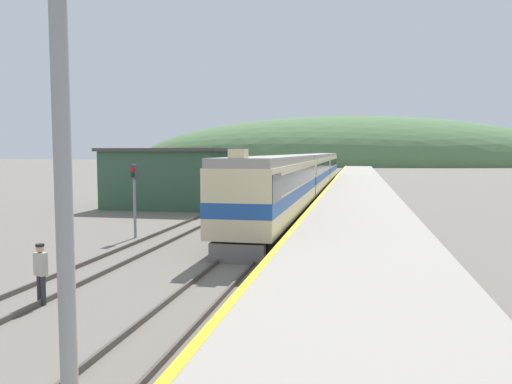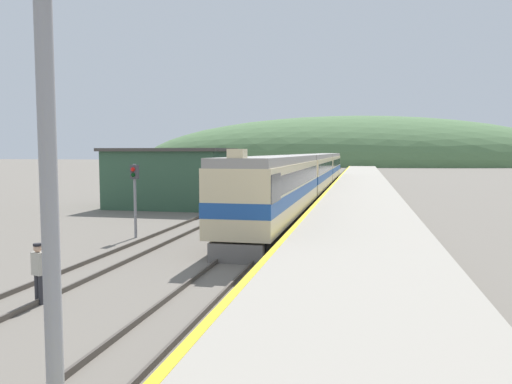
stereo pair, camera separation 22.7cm
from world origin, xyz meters
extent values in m
cube|color=#4C443D|center=(-0.72, 70.00, 0.08)|extent=(0.08, 180.00, 0.16)
cube|color=#4C443D|center=(0.72, 70.00, 0.08)|extent=(0.08, 180.00, 0.16)
cube|color=#4C443D|center=(-5.62, 70.00, 0.08)|extent=(0.08, 180.00, 0.16)
cube|color=#4C443D|center=(-4.19, 70.00, 0.08)|extent=(0.08, 180.00, 0.16)
cube|color=#9E9689|center=(4.69, 50.00, 0.45)|extent=(6.08, 140.00, 0.90)
cube|color=yellow|center=(1.77, 50.00, 0.91)|extent=(0.24, 140.00, 0.01)
ellipsoid|color=#517547|center=(0.00, 168.23, 0.00)|extent=(145.53, 65.49, 32.12)
cube|color=#385B42|center=(-9.95, 35.56, 2.19)|extent=(8.83, 6.02, 4.37)
cube|color=#47423D|center=(-9.95, 35.56, 4.49)|extent=(9.33, 6.52, 0.24)
cube|color=black|center=(0.00, 27.00, 0.42)|extent=(2.33, 18.39, 0.85)
cube|color=beige|center=(0.00, 27.00, 2.28)|extent=(2.84, 19.56, 2.85)
cube|color=#1E4C99|center=(0.00, 27.00, 2.05)|extent=(2.87, 19.58, 0.63)
cube|color=black|center=(0.00, 27.00, 2.90)|extent=(2.86, 18.39, 0.86)
cube|color=gray|center=(0.00, 27.00, 3.90)|extent=(2.67, 19.56, 0.40)
cube|color=black|center=(0.00, 18.35, 2.90)|extent=(2.88, 2.20, 1.14)
cube|color=beige|center=(0.00, 17.67, 4.28)|extent=(0.64, 0.80, 0.36)
cube|color=slate|center=(0.00, 17.42, 0.38)|extent=(2.21, 0.40, 0.77)
cube|color=black|center=(0.00, 47.23, 0.42)|extent=(2.33, 17.94, 0.85)
cube|color=beige|center=(0.00, 47.23, 2.28)|extent=(2.84, 19.09, 2.85)
cube|color=#1E4C99|center=(0.00, 47.23, 2.05)|extent=(2.87, 19.11, 0.63)
cube|color=black|center=(0.00, 47.23, 2.90)|extent=(2.86, 17.94, 0.86)
cube|color=gray|center=(0.00, 47.23, 3.90)|extent=(2.67, 19.09, 0.40)
cube|color=black|center=(0.00, 67.22, 0.42)|extent=(2.33, 17.94, 0.85)
cube|color=beige|center=(0.00, 67.22, 2.28)|extent=(2.84, 19.09, 2.85)
cube|color=#1E4C99|center=(0.00, 67.22, 2.05)|extent=(2.87, 19.11, 0.63)
cube|color=black|center=(0.00, 67.22, 2.90)|extent=(2.86, 17.94, 0.86)
cube|color=gray|center=(0.00, 67.22, 3.90)|extent=(2.67, 19.09, 0.40)
cylinder|color=gray|center=(1.33, 3.76, 4.15)|extent=(0.20, 0.20, 8.30)
cylinder|color=gray|center=(-6.41, 21.95, 1.87)|extent=(0.14, 0.14, 3.74)
cube|color=#424247|center=(-6.41, 21.95, 3.34)|extent=(0.36, 0.28, 0.71)
sphere|color=red|center=(-6.41, 21.78, 3.47)|extent=(0.22, 0.22, 0.22)
sphere|color=black|center=(-6.41, 21.78, 3.20)|extent=(0.22, 0.22, 0.22)
cylinder|color=#2D2D33|center=(-4.28, 11.16, 0.42)|extent=(0.14, 0.14, 0.85)
cylinder|color=#2D2D33|center=(-4.12, 11.10, 0.42)|extent=(0.14, 0.14, 0.85)
cube|color=#B2AD9E|center=(-4.20, 11.13, 1.17)|extent=(0.41, 0.32, 0.65)
sphere|color=tan|center=(-4.20, 11.13, 1.62)|extent=(0.23, 0.23, 0.23)
cylinder|color=black|center=(-4.20, 11.13, 1.72)|extent=(0.24, 0.24, 0.07)
camera|label=1|loc=(4.58, -1.29, 4.36)|focal=35.00mm
camera|label=2|loc=(4.80, -1.24, 4.36)|focal=35.00mm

